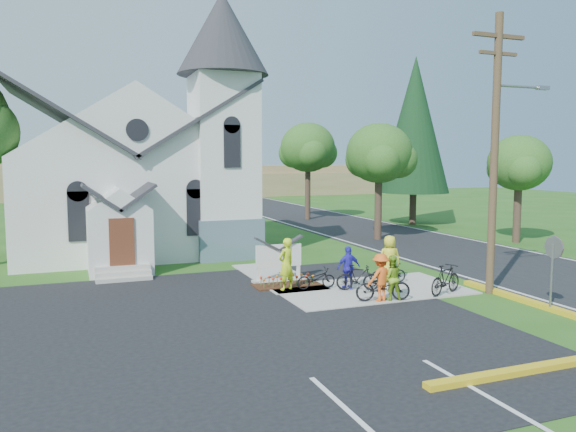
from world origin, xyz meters
name	(u,v)px	position (x,y,z in m)	size (l,w,h in m)	color
ground	(341,297)	(0.00, 0.00, 0.00)	(120.00, 120.00, 0.00)	#255518
parking_lot	(149,335)	(-7.00, -2.00, 0.01)	(20.00, 16.00, 0.02)	black
road	(374,232)	(10.00, 15.00, 0.01)	(8.00, 90.00, 0.02)	black
sidewalk	(371,290)	(1.50, 0.50, 0.03)	(7.00, 4.00, 0.05)	#A8A398
church	(139,152)	(-5.48, 12.48, 5.25)	(12.35, 12.00, 13.00)	white
church_sign	(279,256)	(-1.20, 3.20, 1.03)	(2.20, 0.40, 1.70)	#A8A398
flower_bed	(287,285)	(-1.20, 2.30, 0.04)	(2.60, 1.10, 0.07)	#361D0E
utility_pole	(496,145)	(5.36, -1.50, 5.40)	(3.45, 0.28, 10.00)	#493324
stop_sign	(553,257)	(5.43, -4.20, 1.78)	(0.11, 0.76, 2.48)	gray
tree_road_near	(379,154)	(8.50, 12.00, 5.21)	(4.00, 4.00, 7.05)	#3A291F
tree_road_mid	(308,148)	(9.00, 24.00, 5.78)	(4.40, 4.40, 7.80)	#3A291F
tree_road_far	(519,164)	(15.50, 8.00, 4.63)	(3.60, 3.60, 6.30)	#3A291F
conifer	(415,125)	(15.00, 18.00, 7.39)	(5.20, 5.20, 12.40)	#3A291F
distant_hills	(170,180)	(3.36, 56.33, 2.17)	(61.00, 10.00, 5.60)	olive
cyclist_0	(286,264)	(-1.51, 1.54, 1.02)	(0.71, 0.47, 1.95)	#CCEB1B
bike_0	(316,278)	(-0.41, 1.28, 0.45)	(0.53, 1.51, 0.80)	black
cyclist_1	(391,278)	(1.33, -1.16, 0.83)	(0.76, 0.59, 1.55)	#80B421
bike_1	(358,277)	(0.93, 0.48, 0.54)	(0.46, 1.61, 0.97)	black
cyclist_2	(348,268)	(0.71, 0.83, 0.86)	(0.95, 0.39, 1.62)	#2D27C4
bike_2	(383,286)	(0.99, -1.20, 0.55)	(0.67, 1.91, 1.00)	black
cyclist_3	(381,277)	(0.92, -1.16, 0.87)	(1.06, 0.61, 1.64)	orange
bike_3	(446,279)	(3.58, -1.20, 0.60)	(0.51, 1.82, 1.10)	black
cyclist_4	(389,258)	(2.83, 1.40, 0.97)	(0.90, 0.59, 1.85)	yellow
bike_4	(388,273)	(2.59, 1.11, 0.45)	(0.54, 1.54, 0.81)	black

